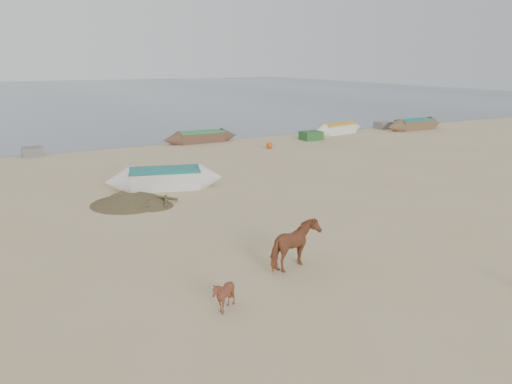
% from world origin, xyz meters
% --- Properties ---
extents(ground, '(140.00, 140.00, 0.00)m').
position_xyz_m(ground, '(0.00, 0.00, 0.00)').
color(ground, tan).
rests_on(ground, ground).
extents(sea, '(160.00, 160.00, 0.00)m').
position_xyz_m(sea, '(0.00, 82.00, 0.01)').
color(sea, slate).
rests_on(sea, ground).
extents(cow_adult, '(1.83, 1.29, 1.41)m').
position_xyz_m(cow_adult, '(-1.27, -0.84, 0.71)').
color(cow_adult, brown).
rests_on(cow_adult, ground).
extents(calf_front, '(0.83, 0.75, 0.85)m').
position_xyz_m(calf_front, '(-4.14, -2.25, 0.43)').
color(calf_front, brown).
rests_on(calf_front, ground).
extents(near_canoe, '(5.69, 2.83, 0.94)m').
position_xyz_m(near_canoe, '(-1.75, 9.93, 0.47)').
color(near_canoe, silver).
rests_on(near_canoe, ground).
extents(debris_pile, '(4.01, 4.01, 0.48)m').
position_xyz_m(debris_pile, '(-3.89, 8.12, 0.24)').
color(debris_pile, brown).
rests_on(debris_pile, ground).
extents(waterline_canoes, '(55.29, 3.53, 0.90)m').
position_xyz_m(waterline_canoes, '(-1.31, 20.74, 0.42)').
color(waterline_canoes, brown).
rests_on(waterline_canoes, ground).
extents(beach_clutter, '(43.80, 5.31, 0.64)m').
position_xyz_m(beach_clutter, '(3.15, 19.99, 0.30)').
color(beach_clutter, '#306A40').
rests_on(beach_clutter, ground).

